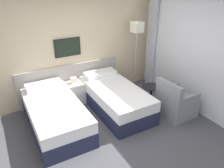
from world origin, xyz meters
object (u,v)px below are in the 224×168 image
(bed_near_door, at_px, (55,115))
(side_table, at_px, (151,93))
(bed_near_window, at_px, (115,98))
(floor_lamp, at_px, (137,32))
(nightstand, at_px, (75,93))
(armchair, at_px, (176,104))

(bed_near_door, distance_m, side_table, 2.27)
(bed_near_window, xyz_separation_m, floor_lamp, (1.01, 0.64, 1.33))
(floor_lamp, bearing_deg, side_table, -101.95)
(nightstand, bearing_deg, armchair, -42.71)
(nightstand, bearing_deg, side_table, -36.12)
(bed_near_door, height_order, armchair, armchair)
(nightstand, bearing_deg, bed_near_door, -133.39)
(nightstand, distance_m, side_table, 1.88)
(bed_near_door, distance_m, armchair, 2.67)
(bed_near_window, bearing_deg, nightstand, 133.39)
(bed_near_door, height_order, floor_lamp, floor_lamp)
(bed_near_window, distance_m, armchair, 1.40)
(bed_near_door, relative_size, side_table, 3.58)
(bed_near_door, distance_m, bed_near_window, 1.44)
(nightstand, distance_m, floor_lamp, 2.19)
(bed_near_door, xyz_separation_m, nightstand, (0.72, 0.76, -0.02))
(bed_near_door, xyz_separation_m, side_table, (2.24, -0.35, 0.10))
(floor_lamp, relative_size, side_table, 3.33)
(floor_lamp, height_order, armchair, floor_lamp)
(bed_near_door, height_order, nightstand, bed_near_door)
(bed_near_window, distance_m, nightstand, 1.05)
(bed_near_door, xyz_separation_m, floor_lamp, (2.45, 0.64, 1.33))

